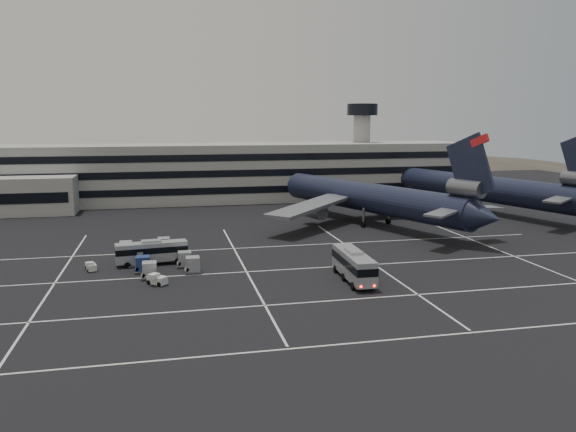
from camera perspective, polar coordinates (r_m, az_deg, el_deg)
The scene contains 11 objects.
ground at distance 72.48m, azimuth 0.95°, elevation -6.25°, with size 260.00×260.00×0.00m, color black.
lane_markings at distance 73.38m, azimuth 1.55°, elevation -6.05°, with size 90.00×55.62×0.01m.
terminal at distance 140.14m, azimuth -6.97°, elevation 4.37°, with size 125.00×26.00×24.00m.
hills at distance 242.33m, azimuth -4.20°, elevation 2.18°, with size 352.00×180.00×44.00m.
trijet_main at distance 108.43m, azimuth 8.45°, elevation 1.86°, with size 44.16×55.41×18.08m.
trijet_far at distance 128.80m, azimuth 19.30°, elevation 2.75°, with size 25.40×56.48×18.08m.
bus_near at distance 71.06m, azimuth 6.67°, elevation -4.84°, with size 3.11×11.31×3.96m.
bus_far at distance 80.64m, azimuth -13.68°, elevation -3.49°, with size 10.01×3.44×3.46m.
tug_a at distance 79.85m, azimuth -19.35°, elevation -4.88°, with size 1.74×2.27×1.29m.
tug_b at distance 71.00m, azimuth -13.08°, elevation -6.30°, with size 2.66×2.61×1.50m.
uld_cluster at distance 81.10m, azimuth -13.12°, elevation -4.01°, with size 12.03×17.83×2.12m.
Camera 1 is at (-16.13, -67.76, 20.08)m, focal length 35.00 mm.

